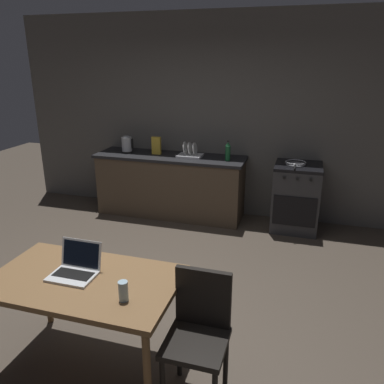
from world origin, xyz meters
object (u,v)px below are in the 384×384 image
Objects in this scene: stove_oven at (296,197)px; dining_table at (85,287)px; frying_pan at (296,163)px; drinking_glass at (123,291)px; electric_kettle at (127,145)px; dish_rack at (190,154)px; bottle at (228,151)px; chair at (199,328)px; cereal_box at (156,146)px; laptop at (75,269)px.

stove_oven is 0.67× the size of dining_table.
frying_pan is 3.22× the size of drinking_glass.
frying_pan is (2.41, -0.03, -0.09)m from electric_kettle.
stove_oven is 2.64× the size of dish_rack.
dish_rack is (-1.44, 0.03, 0.02)m from frying_pan.
frying_pan is at bearing 66.03° from dining_table.
drinking_glass is (-0.04, -3.10, -0.22)m from bottle.
electric_kettle reaches higher than frying_pan.
chair is 3.59× the size of cereal_box.
cereal_box is at bearing 176.22° from bottle.
dish_rack is at bearing 178.89° from frying_pan.
dining_table is 3.10m from cereal_box.
dining_table is at bearing -70.02° from electric_kettle.
dish_rack is (-0.04, 2.96, 0.16)m from laptop.
cereal_box is (0.46, 0.02, 0.01)m from electric_kettle.
chair is 2.65× the size of dish_rack.
bottle is 0.90m from frying_pan.
cereal_box is at bearing 107.86° from drinking_glass.
drinking_glass is (1.48, -3.15, -0.21)m from electric_kettle.
cereal_box reaches higher than electric_kettle.
electric_kettle is at bearing 115.13° from drinking_glass.
electric_kettle is 0.96× the size of cereal_box.
cereal_box reaches higher than dining_table.
laptop reaches higher than drinking_glass.
cereal_box is at bearing 101.86° from dining_table.
frying_pan reaches higher than dining_table.
dining_table is at bearing -15.90° from laptop.
dining_table is 3.01m from dish_rack.
dish_rack reaches higher than stove_oven.
bottle is at bearing -178.59° from frying_pan.
stove_oven reaches higher than dining_table.
dining_table is 3.20m from electric_kettle.
chair is at bearing -0.96° from dining_table.
stove_oven is 3.72× the size of electric_kettle.
bottle reaches higher than cereal_box.
bottle is (-0.42, 2.96, 0.51)m from chair.
laptop is 3.04m from cereal_box.
chair is at bearing -99.67° from stove_oven.
electric_kettle is 0.97m from dish_rack.
frying_pan is at bearing 73.37° from drinking_glass.
frying_pan is 3.26m from drinking_glass.
dish_rack is (0.51, -0.02, -0.08)m from cereal_box.
dish_rack is (-0.51, 3.15, 0.14)m from drinking_glass.
electric_kettle is (-1.09, 2.99, 0.35)m from dining_table.
electric_kettle is 0.55× the size of frying_pan.
laptop reaches higher than stove_oven.
bottle is at bearing -5.22° from dish_rack.
dining_table is 3.26m from frying_pan.
dining_table is 9.84× the size of drinking_glass.
frying_pan is at bearing 70.38° from laptop.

